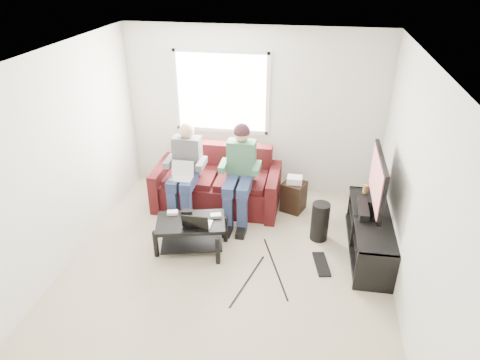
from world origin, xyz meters
name	(u,v)px	position (x,y,z in m)	size (l,w,h in m)	color
floor	(225,272)	(0.00, 0.00, 0.00)	(4.50, 4.50, 0.00)	beige
ceiling	(221,60)	(0.00, 0.00, 2.60)	(4.50, 4.50, 0.00)	white
wall_back	(253,113)	(0.00, 2.25, 1.30)	(4.50, 4.50, 0.00)	silver
wall_front	(149,344)	(0.00, -2.25, 1.30)	(4.50, 4.50, 0.00)	silver
wall_left	(56,166)	(-2.00, 0.00, 1.30)	(4.50, 4.50, 0.00)	silver
wall_right	(414,196)	(2.00, 0.00, 1.30)	(4.50, 4.50, 0.00)	silver
window	(221,92)	(-0.50, 2.23, 1.60)	(1.48, 0.04, 1.28)	white
sofa	(218,185)	(-0.44, 1.60, 0.33)	(1.88, 0.94, 0.89)	#441113
person_left	(185,168)	(-0.84, 1.26, 0.76)	(0.40, 0.71, 1.37)	navy
person_right	(240,168)	(-0.04, 1.28, 0.82)	(0.40, 0.71, 1.41)	navy
laptop_silver	(181,175)	(-0.84, 1.07, 0.74)	(0.32, 0.22, 0.24)	silver
coffee_table	(191,228)	(-0.53, 0.40, 0.32)	(0.98, 0.74, 0.44)	black
laptop_black	(198,217)	(-0.41, 0.32, 0.56)	(0.34, 0.24, 0.24)	black
controller_a	(173,213)	(-0.81, 0.52, 0.46)	(0.14, 0.09, 0.04)	silver
controller_b	(187,212)	(-0.63, 0.58, 0.46)	(0.14, 0.09, 0.04)	black
controller_c	(216,216)	(-0.23, 0.55, 0.46)	(0.14, 0.09, 0.04)	gray
tv_stand	(370,236)	(1.77, 0.75, 0.24)	(0.51, 1.60, 0.53)	black
tv	(377,182)	(1.77, 0.85, 0.99)	(0.12, 1.10, 0.81)	black
soundbar	(363,209)	(1.65, 0.85, 0.58)	(0.12, 0.50, 0.10)	black
drink_cup	(366,189)	(1.72, 1.38, 0.59)	(0.08, 0.08, 0.12)	#A37646
console_white	(373,250)	(1.77, 0.35, 0.31)	(0.30, 0.22, 0.06)	silver
console_grey	(369,218)	(1.77, 1.05, 0.32)	(0.34, 0.26, 0.08)	gray
console_black	(371,233)	(1.77, 0.70, 0.31)	(0.38, 0.30, 0.07)	black
subwoofer	(320,222)	(1.12, 0.93, 0.27)	(0.24, 0.24, 0.55)	black
keyboard_floor	(321,264)	(1.17, 0.35, 0.01)	(0.16, 0.47, 0.03)	black
end_table	(294,195)	(0.73, 1.61, 0.26)	(0.31, 0.31, 0.57)	black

